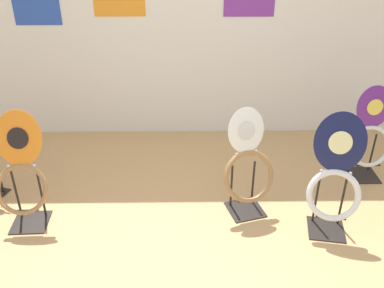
% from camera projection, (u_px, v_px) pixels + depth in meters
% --- Properties ---
extents(ground_plane, '(14.00, 14.00, 0.00)m').
position_uv_depth(ground_plane, '(190.00, 288.00, 2.88)').
color(ground_plane, tan).
extents(wall_back, '(8.00, 0.07, 2.60)m').
position_uv_depth(wall_back, '(187.00, 13.00, 4.21)').
color(wall_back, silver).
rests_on(wall_back, ground_plane).
extents(toilet_seat_display_navy_moon, '(0.43, 0.35, 0.97)m').
position_uv_depth(toilet_seat_display_navy_moon, '(335.00, 183.00, 3.18)').
color(toilet_seat_display_navy_moon, black).
rests_on(toilet_seat_display_navy_moon, ground_plane).
extents(toilet_seat_display_orange_sun, '(0.41, 0.36, 0.92)m').
position_uv_depth(toilet_seat_display_orange_sun, '(22.00, 176.00, 3.27)').
color(toilet_seat_display_orange_sun, black).
rests_on(toilet_seat_display_orange_sun, ground_plane).
extents(toilet_seat_display_white_plain, '(0.47, 0.35, 0.90)m').
position_uv_depth(toilet_seat_display_white_plain, '(248.00, 170.00, 3.41)').
color(toilet_seat_display_white_plain, black).
rests_on(toilet_seat_display_white_plain, ground_plane).
extents(toilet_seat_display_purple_note, '(0.39, 0.28, 0.88)m').
position_uv_depth(toilet_seat_display_purple_note, '(370.00, 136.00, 3.85)').
color(toilet_seat_display_purple_note, black).
rests_on(toilet_seat_display_purple_note, ground_plane).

